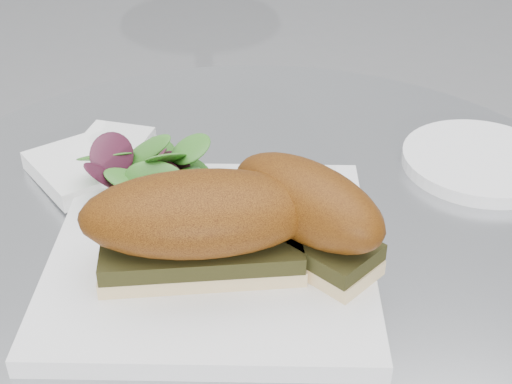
# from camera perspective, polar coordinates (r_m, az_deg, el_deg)

# --- Properties ---
(plate) EXTENTS (0.30, 0.30, 0.02)m
(plate) POSITION_cam_1_polar(r_m,az_deg,el_deg) (0.58, -3.50, -4.93)
(plate) COLOR white
(plate) RESTS_ON table
(sandwich_left) EXTENTS (0.18, 0.10, 0.08)m
(sandwich_left) POSITION_cam_1_polar(r_m,az_deg,el_deg) (0.53, -4.49, -2.48)
(sandwich_left) COLOR beige
(sandwich_left) RESTS_ON plate
(sandwich_right) EXTENTS (0.13, 0.15, 0.08)m
(sandwich_right) POSITION_cam_1_polar(r_m,az_deg,el_deg) (0.54, 4.05, -1.51)
(sandwich_right) COLOR beige
(sandwich_right) RESTS_ON plate
(salad) EXTENTS (0.10, 0.10, 0.05)m
(salad) POSITION_cam_1_polar(r_m,az_deg,el_deg) (0.62, -8.40, 1.34)
(salad) COLOR green
(salad) RESTS_ON plate
(napkin) EXTENTS (0.15, 0.15, 0.02)m
(napkin) POSITION_cam_1_polar(r_m,az_deg,el_deg) (0.70, -11.39, 1.75)
(napkin) COLOR white
(napkin) RESTS_ON table
(saucer) EXTENTS (0.15, 0.15, 0.01)m
(saucer) POSITION_cam_1_polar(r_m,az_deg,el_deg) (0.74, 17.47, 2.38)
(saucer) COLOR white
(saucer) RESTS_ON table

